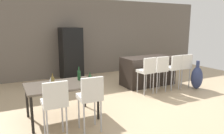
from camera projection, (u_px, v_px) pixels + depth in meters
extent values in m
plane|color=tan|center=(140.00, 94.00, 6.13)|extent=(10.00, 10.00, 0.00)
cube|color=#665B51|center=(97.00, 37.00, 8.49)|extent=(10.00, 0.12, 2.90)
cube|color=black|center=(148.00, 71.00, 6.99)|extent=(1.69, 0.79, 0.92)
cube|color=silver|center=(146.00, 71.00, 6.06)|extent=(0.42, 0.42, 0.08)
cube|color=silver|center=(150.00, 64.00, 5.87)|extent=(0.40, 0.08, 0.36)
cylinder|color=#B2B2B7|center=(137.00, 82.00, 6.18)|extent=(0.03, 0.03, 0.61)
cylinder|color=#B2B2B7|center=(146.00, 81.00, 6.34)|extent=(0.03, 0.03, 0.61)
cylinder|color=#B2B2B7|center=(144.00, 85.00, 5.91)|extent=(0.03, 0.03, 0.61)
cylinder|color=#B2B2B7|center=(153.00, 83.00, 6.07)|extent=(0.03, 0.03, 0.61)
cube|color=silver|center=(159.00, 70.00, 6.27)|extent=(0.42, 0.42, 0.08)
cube|color=silver|center=(163.00, 63.00, 6.07)|extent=(0.40, 0.08, 0.36)
cylinder|color=#B2B2B7|center=(151.00, 80.00, 6.41)|extent=(0.03, 0.03, 0.61)
cylinder|color=#B2B2B7|center=(159.00, 79.00, 6.54)|extent=(0.03, 0.03, 0.61)
cylinder|color=#B2B2B7|center=(157.00, 83.00, 6.13)|extent=(0.03, 0.03, 0.61)
cylinder|color=#B2B2B7|center=(166.00, 82.00, 6.26)|extent=(0.03, 0.03, 0.61)
cube|color=silver|center=(172.00, 68.00, 6.50)|extent=(0.43, 0.43, 0.08)
cube|color=silver|center=(177.00, 62.00, 6.31)|extent=(0.40, 0.09, 0.36)
cylinder|color=#B2B2B7|center=(164.00, 79.00, 6.62)|extent=(0.03, 0.03, 0.61)
cylinder|color=#B2B2B7|center=(171.00, 77.00, 6.78)|extent=(0.03, 0.03, 0.61)
cylinder|color=#B2B2B7|center=(172.00, 81.00, 6.35)|extent=(0.03, 0.03, 0.61)
cylinder|color=#B2B2B7|center=(179.00, 79.00, 6.51)|extent=(0.03, 0.03, 0.61)
cube|color=silver|center=(182.00, 67.00, 6.69)|extent=(0.42, 0.42, 0.08)
cube|color=silver|center=(187.00, 61.00, 6.50)|extent=(0.40, 0.08, 0.36)
cylinder|color=#B2B2B7|center=(174.00, 77.00, 6.84)|extent=(0.03, 0.03, 0.61)
cylinder|color=#B2B2B7|center=(182.00, 76.00, 6.97)|extent=(0.03, 0.03, 0.61)
cylinder|color=#B2B2B7|center=(181.00, 79.00, 6.55)|extent=(0.03, 0.03, 0.61)
cylinder|color=#B2B2B7|center=(189.00, 78.00, 6.68)|extent=(0.03, 0.03, 0.61)
cube|color=#4C4238|center=(61.00, 85.00, 4.40)|extent=(1.41, 0.90, 0.04)
cylinder|color=black|center=(27.00, 101.00, 4.52)|extent=(0.05, 0.05, 0.70)
cylinder|color=black|center=(85.00, 93.00, 5.10)|extent=(0.05, 0.05, 0.70)
cylinder|color=black|center=(32.00, 115.00, 3.84)|extent=(0.05, 0.05, 0.70)
cylinder|color=black|center=(98.00, 103.00, 4.42)|extent=(0.05, 0.05, 0.70)
cube|color=silver|center=(54.00, 103.00, 3.61)|extent=(0.41, 0.41, 0.08)
cube|color=silver|center=(56.00, 93.00, 3.42)|extent=(0.40, 0.07, 0.36)
cylinder|color=#B2B2B7|center=(44.00, 120.00, 3.75)|extent=(0.03, 0.03, 0.61)
cylinder|color=#B2B2B7|center=(62.00, 116.00, 3.89)|extent=(0.03, 0.03, 0.61)
cylinder|color=#B2B2B7|center=(47.00, 127.00, 3.47)|extent=(0.03, 0.03, 0.61)
cylinder|color=#B2B2B7|center=(67.00, 123.00, 3.61)|extent=(0.03, 0.03, 0.61)
cube|color=silver|center=(89.00, 97.00, 3.90)|extent=(0.41, 0.41, 0.08)
cube|color=silver|center=(92.00, 88.00, 3.71)|extent=(0.40, 0.07, 0.36)
cylinder|color=#B2B2B7|center=(79.00, 113.00, 4.04)|extent=(0.03, 0.03, 0.61)
cylinder|color=#B2B2B7|center=(95.00, 110.00, 4.18)|extent=(0.03, 0.03, 0.61)
cylinder|color=#B2B2B7|center=(84.00, 120.00, 3.76)|extent=(0.03, 0.03, 0.61)
cylinder|color=#B2B2B7|center=(101.00, 116.00, 3.89)|extent=(0.03, 0.03, 0.61)
cylinder|color=brown|center=(53.00, 82.00, 4.18)|extent=(0.06, 0.06, 0.20)
cylinder|color=brown|center=(52.00, 75.00, 4.15)|extent=(0.02, 0.02, 0.07)
cylinder|color=#194723|center=(79.00, 76.00, 4.70)|extent=(0.07, 0.07, 0.20)
cylinder|color=#194723|center=(79.00, 69.00, 4.67)|extent=(0.03, 0.03, 0.10)
cylinder|color=#194723|center=(90.00, 81.00, 4.29)|extent=(0.06, 0.06, 0.20)
cylinder|color=#194723|center=(90.00, 74.00, 4.27)|extent=(0.02, 0.02, 0.07)
cylinder|color=silver|center=(51.00, 85.00, 4.32)|extent=(0.06, 0.06, 0.00)
cylinder|color=silver|center=(51.00, 83.00, 4.31)|extent=(0.01, 0.01, 0.08)
cone|color=silver|center=(51.00, 79.00, 4.30)|extent=(0.07, 0.07, 0.09)
cube|color=black|center=(71.00, 54.00, 7.67)|extent=(0.72, 0.68, 1.84)
ellipsoid|color=navy|center=(197.00, 78.00, 6.56)|extent=(0.34, 0.34, 0.68)
cylinder|color=navy|center=(198.00, 64.00, 6.48)|extent=(0.10, 0.10, 0.21)
cylinder|color=#996B4C|center=(137.00, 69.00, 9.10)|extent=(0.24, 0.24, 0.22)
sphere|color=#2D6B33|center=(137.00, 62.00, 9.04)|extent=(0.41, 0.41, 0.41)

